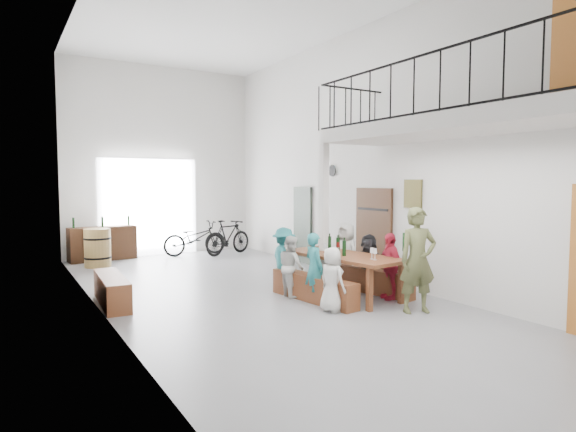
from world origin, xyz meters
TOP-DOWN VIEW (x-y plane):
  - floor at (0.00, 0.00)m, footprint 12.00×12.00m
  - room_walls at (0.00, 0.00)m, footprint 12.00×12.00m
  - gateway_portal at (-0.40, 5.94)m, footprint 2.80×0.08m
  - right_wall_decor at (2.70, -1.87)m, footprint 0.07×8.28m
  - balcony at (1.98, -3.13)m, footprint 1.52×5.62m
  - tasting_table at (1.31, -1.05)m, footprint 1.28×2.50m
  - bench_inner at (0.63, -1.07)m, footprint 0.57×2.02m
  - bench_wall at (1.93, -1.03)m, footprint 0.64×2.02m
  - tableware at (1.31, -0.89)m, footprint 0.56×1.63m
  - side_bench at (-2.50, 0.55)m, footprint 0.48×1.79m
  - oak_barrel at (-2.05, 4.61)m, footprint 0.65×0.65m
  - serving_counter at (-1.75, 5.65)m, footprint 1.78×0.66m
  - counter_bottles at (-1.75, 5.65)m, footprint 1.50×0.17m
  - guest_left_a at (0.50, -1.81)m, footprint 0.40×0.56m
  - guest_left_b at (0.58, -1.17)m, footprint 0.30×0.45m
  - guest_left_c at (0.49, -0.56)m, footprint 0.49×0.60m
  - guest_left_d at (0.58, -0.13)m, footprint 0.61×0.88m
  - guest_right_a at (1.92, -1.64)m, footprint 0.47×0.76m
  - guest_right_b at (1.95, -1.02)m, footprint 0.71×1.09m
  - guest_right_c at (1.95, -0.33)m, footprint 0.48×0.67m
  - host_standing at (1.67, -2.56)m, footprint 0.73×0.60m
  - potted_plant at (2.45, 0.54)m, footprint 0.47×0.44m
  - bicycle_near at (0.73, 5.23)m, footprint 1.88×0.66m
  - bicycle_far at (1.60, 4.82)m, footprint 1.78×1.04m

SIDE VIEW (x-z plane):
  - floor at x=0.00m, z-range 0.00..0.00m
  - potted_plant at x=2.45m, z-range 0.00..0.42m
  - bench_inner at x=0.63m, z-range 0.00..0.46m
  - bench_wall at x=1.93m, z-range 0.00..0.46m
  - side_bench at x=-2.50m, z-range 0.00..0.50m
  - serving_counter at x=-1.75m, z-range 0.00..0.92m
  - oak_barrel at x=-2.05m, z-range 0.00..0.96m
  - bicycle_near at x=0.73m, z-range 0.00..0.99m
  - bicycle_far at x=1.60m, z-range 0.00..1.03m
  - guest_left_a at x=0.50m, z-range 0.00..1.06m
  - guest_right_b at x=1.95m, z-range 0.00..1.13m
  - guest_left_c at x=0.49m, z-range 0.00..1.14m
  - guest_right_a at x=1.92m, z-range 0.00..1.21m
  - guest_left_b at x=0.58m, z-range 0.00..1.24m
  - guest_left_d at x=0.58m, z-range 0.00..1.25m
  - guest_right_c at x=1.95m, z-range 0.00..1.29m
  - tasting_table at x=1.31m, z-range 0.31..1.10m
  - host_standing at x=1.67m, z-range 0.00..1.72m
  - tableware at x=1.31m, z-range 0.75..1.10m
  - counter_bottles at x=-1.75m, z-range 0.92..1.20m
  - gateway_portal at x=-0.40m, z-range 0.00..2.80m
  - right_wall_decor at x=2.70m, z-range -0.80..4.28m
  - balcony at x=1.98m, z-range 0.97..4.96m
  - room_walls at x=0.00m, z-range -2.45..9.55m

